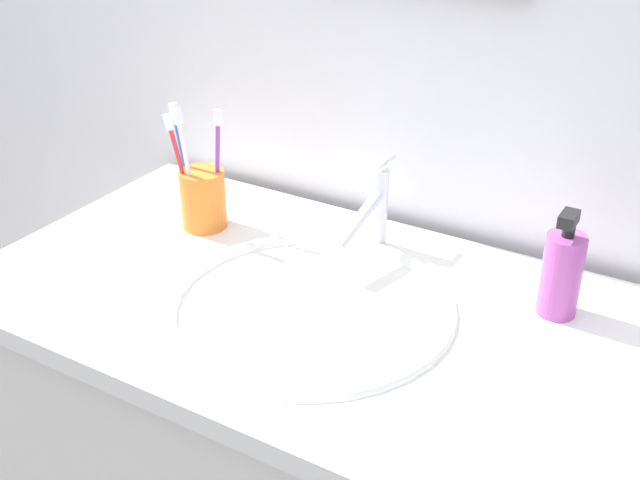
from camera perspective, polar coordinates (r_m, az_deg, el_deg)
The scene contains 8 objects.
sink_basin at distance 1.09m, azimuth -0.81°, elevation -6.57°, with size 0.40×0.40×0.11m.
faucet at distance 1.18m, azimuth 3.87°, elevation 2.15°, with size 0.02×0.17×0.14m.
toothbrush_cup at distance 1.27m, azimuth -8.44°, elevation 2.96°, with size 0.07×0.07×0.10m, color orange.
toothbrush_red at distance 1.24m, azimuth -10.07°, elevation 5.41°, with size 0.04×0.03×0.19m.
toothbrush_white at distance 1.23m, azimuth -9.62°, elevation 5.59°, with size 0.02×0.03×0.20m.
toothbrush_blue at distance 1.27m, azimuth -9.89°, elevation 6.06°, with size 0.04×0.01×0.19m.
toothbrush_purple at distance 1.24m, azimuth -7.42°, elevation 5.67°, with size 0.02×0.02×0.19m.
soap_dispenser at distance 1.07m, azimuth 17.06°, elevation -2.27°, with size 0.05×0.06×0.15m.
Camera 1 is at (0.49, -0.78, 1.43)m, focal length 44.28 mm.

